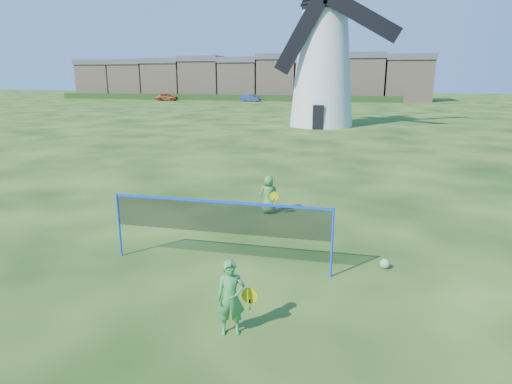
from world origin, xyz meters
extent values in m
plane|color=black|center=(0.00, 0.00, 0.00)|extent=(220.00, 220.00, 0.00)
ellipsoid|color=black|center=(-0.81, 28.93, 9.75)|extent=(3.83, 3.83, 2.87)
cylinder|color=black|center=(-0.81, 28.93, 9.75)|extent=(3.97, 3.97, 0.16)
cube|color=black|center=(-0.81, 26.32, 0.98)|extent=(0.89, 0.11, 1.95)
cube|color=black|center=(-0.81, 26.86, 4.43)|extent=(0.62, 0.11, 0.80)
cube|color=black|center=(-0.81, 27.28, 7.27)|extent=(0.53, 0.11, 0.71)
cube|color=black|center=(-2.50, 26.85, 7.27)|extent=(4.11, 0.09, 6.02)
cube|color=black|center=(2.20, 26.85, 8.60)|extent=(6.02, 0.09, 4.11)
cylinder|color=blue|center=(-2.89, -0.58, 0.78)|extent=(0.05, 0.05, 1.55)
cylinder|color=blue|center=(2.11, -0.58, 0.78)|extent=(0.05, 0.05, 1.55)
cube|color=black|center=(-0.39, -0.58, 1.15)|extent=(5.00, 0.01, 0.70)
cube|color=blue|center=(-0.39, -0.58, 1.52)|extent=(5.00, 0.02, 0.06)
imported|color=green|center=(0.64, -3.14, 0.65)|extent=(0.55, 0.44, 1.31)
cylinder|color=#DFBB0B|center=(0.92, -2.96, 0.64)|extent=(0.28, 0.02, 0.28)
cube|color=#DFBB0B|center=(0.92, -2.96, 0.47)|extent=(0.03, 0.02, 0.20)
imported|color=#448841|center=(-0.12, 3.60, 0.60)|extent=(0.64, 0.48, 1.20)
cylinder|color=#DFBB0B|center=(0.10, 3.38, 0.61)|extent=(0.28, 0.02, 0.28)
cube|color=#DFBB0B|center=(0.10, 3.38, 0.44)|extent=(0.03, 0.02, 0.20)
sphere|color=green|center=(3.27, 0.13, 0.11)|extent=(0.22, 0.22, 0.22)
cube|color=tan|center=(-48.61, 72.00, 3.13)|extent=(6.78, 8.00, 6.26)
cube|color=#4C4C54|center=(-48.61, 72.00, 6.76)|extent=(7.08, 8.40, 1.00)
cube|color=tan|center=(-41.63, 72.00, 3.13)|extent=(6.57, 8.00, 6.26)
cube|color=#4C4C54|center=(-41.63, 72.00, 6.76)|extent=(6.87, 8.40, 1.00)
cube|color=tan|center=(-34.47, 72.00, 3.20)|extent=(7.16, 8.00, 6.39)
cube|color=#4C4C54|center=(-34.47, 72.00, 6.89)|extent=(7.46, 8.40, 1.00)
cube|color=tan|center=(-26.95, 72.00, 3.35)|extent=(7.28, 8.00, 6.71)
cube|color=#4C4C54|center=(-26.95, 72.00, 7.21)|extent=(7.58, 8.40, 1.00)
cube|color=tan|center=(-19.57, 72.00, 3.22)|extent=(6.88, 8.00, 6.45)
cube|color=#4C4C54|center=(-19.57, 72.00, 6.95)|extent=(7.18, 8.40, 1.00)
cube|color=tan|center=(-12.50, 72.00, 3.47)|extent=(6.66, 8.00, 6.94)
cube|color=#4C4C54|center=(-12.50, 72.00, 7.44)|extent=(6.96, 8.40, 1.00)
cube|color=tan|center=(-5.20, 72.00, 3.15)|extent=(7.33, 8.00, 6.30)
cube|color=#4C4C54|center=(-5.20, 72.00, 6.80)|extent=(7.63, 8.40, 1.00)
cube|color=tan|center=(2.35, 72.00, 3.51)|extent=(7.18, 8.00, 7.01)
cube|color=#4C4C54|center=(2.35, 72.00, 7.51)|extent=(7.48, 8.40, 1.00)
cube|color=tan|center=(9.95, 72.00, 3.35)|extent=(7.42, 8.00, 6.69)
cube|color=#4C4C54|center=(9.95, 72.00, 7.19)|extent=(7.72, 8.40, 1.00)
cube|color=#193814|center=(-22.00, 66.00, 0.50)|extent=(62.00, 0.80, 1.00)
imported|color=brown|center=(-30.37, 62.44, 0.65)|extent=(3.99, 2.00, 1.31)
imported|color=navy|center=(-15.82, 63.73, 0.57)|extent=(3.57, 1.57, 1.14)
camera|label=1|loc=(2.56, -9.43, 4.21)|focal=30.82mm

